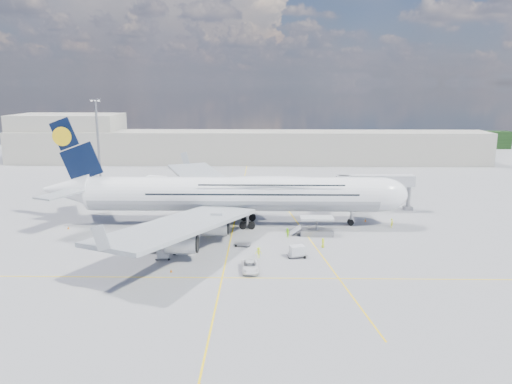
{
  "coord_description": "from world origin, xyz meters",
  "views": [
    {
      "loc": [
        6.61,
        -93.09,
        29.73
      ],
      "look_at": [
        4.8,
        8.0,
        7.62
      ],
      "focal_mm": 35.0,
      "sensor_mm": 36.0,
      "label": 1
    }
  ],
  "objects_px": {
    "airliner": "(235,193)",
    "cone_wing_right_outer": "(171,271)",
    "dolly_row_b": "(157,247)",
    "catering_truck_inner": "(222,192)",
    "crew_tug": "(259,253)",
    "cone_wing_left_outer": "(167,197)",
    "dolly_row_a": "(163,254)",
    "cone_wing_right_inner": "(191,242)",
    "dolly_nose_near": "(242,244)",
    "baggage_tug": "(181,249)",
    "catering_truck_outer": "(159,185)",
    "cone_tail": "(68,228)",
    "dolly_back": "(151,246)",
    "cone_wing_left_inner": "(202,210)",
    "crew_nose": "(392,223)",
    "service_van": "(250,267)",
    "dolly_row_c": "(192,247)",
    "cone_nose": "(365,220)",
    "crew_van": "(323,243)",
    "jet_bridge": "(364,184)",
    "light_mast": "(98,144)",
    "crew_wing": "(143,230)",
    "cargo_loader": "(316,229)"
  },
  "relations": [
    {
      "from": "dolly_back",
      "to": "cone_nose",
      "type": "relative_size",
      "value": 5.75
    },
    {
      "from": "dolly_row_b",
      "to": "catering_truck_inner",
      "type": "distance_m",
      "value": 43.55
    },
    {
      "from": "catering_truck_inner",
      "to": "service_van",
      "type": "xyz_separation_m",
      "value": [
        8.9,
        -51.89,
        -1.05
      ]
    },
    {
      "from": "dolly_back",
      "to": "cone_wing_right_inner",
      "type": "distance_m",
      "value": 7.66
    },
    {
      "from": "dolly_row_b",
      "to": "catering_truck_inner",
      "type": "height_order",
      "value": "catering_truck_inner"
    },
    {
      "from": "cargo_loader",
      "to": "dolly_row_b",
      "type": "xyz_separation_m",
      "value": [
        -29.49,
        -10.95,
        -0.34
      ]
    },
    {
      "from": "dolly_row_c",
      "to": "airliner",
      "type": "bearing_deg",
      "value": 48.53
    },
    {
      "from": "catering_truck_outer",
      "to": "cone_wing_left_outer",
      "type": "distance_m",
      "value": 8.35
    },
    {
      "from": "catering_truck_outer",
      "to": "cone_tail",
      "type": "distance_m",
      "value": 37.49
    },
    {
      "from": "dolly_row_c",
      "to": "baggage_tug",
      "type": "xyz_separation_m",
      "value": [
        -1.48,
        -2.87,
        0.57
      ]
    },
    {
      "from": "crew_van",
      "to": "cone_nose",
      "type": "bearing_deg",
      "value": -38.3
    },
    {
      "from": "dolly_row_a",
      "to": "cone_wing_right_outer",
      "type": "xyz_separation_m",
      "value": [
        2.47,
        -5.95,
        -0.68
      ]
    },
    {
      "from": "airliner",
      "to": "crew_tug",
      "type": "relative_size",
      "value": 41.52
    },
    {
      "from": "dolly_row_a",
      "to": "cone_wing_right_inner",
      "type": "distance_m",
      "value": 9.76
    },
    {
      "from": "baggage_tug",
      "to": "crew_van",
      "type": "relative_size",
      "value": 1.88
    },
    {
      "from": "jet_bridge",
      "to": "dolly_back",
      "type": "height_order",
      "value": "jet_bridge"
    },
    {
      "from": "dolly_row_b",
      "to": "baggage_tug",
      "type": "bearing_deg",
      "value": -27.96
    },
    {
      "from": "crew_wing",
      "to": "airliner",
      "type": "bearing_deg",
      "value": -34.56
    },
    {
      "from": "jet_bridge",
      "to": "cargo_loader",
      "type": "bearing_deg",
      "value": -125.75
    },
    {
      "from": "cone_wing_left_outer",
      "to": "cone_wing_right_outer",
      "type": "height_order",
      "value": "cone_wing_left_outer"
    },
    {
      "from": "dolly_back",
      "to": "baggage_tug",
      "type": "relative_size",
      "value": 0.98
    },
    {
      "from": "catering_truck_inner",
      "to": "cone_wing_right_inner",
      "type": "relative_size",
      "value": 12.49
    },
    {
      "from": "light_mast",
      "to": "crew_nose",
      "type": "distance_m",
      "value": 82.96
    },
    {
      "from": "crew_tug",
      "to": "cone_wing_left_inner",
      "type": "xyz_separation_m",
      "value": [
        -13.9,
        32.41,
        -0.71
      ]
    },
    {
      "from": "light_mast",
      "to": "dolly_back",
      "type": "distance_m",
      "value": 58.45
    },
    {
      "from": "cargo_loader",
      "to": "dolly_back",
      "type": "height_order",
      "value": "cargo_loader"
    },
    {
      "from": "service_van",
      "to": "cone_nose",
      "type": "bearing_deg",
      "value": 46.59
    },
    {
      "from": "airliner",
      "to": "cone_wing_left_outer",
      "type": "height_order",
      "value": "airliner"
    },
    {
      "from": "dolly_row_a",
      "to": "dolly_back",
      "type": "bearing_deg",
      "value": 115.08
    },
    {
      "from": "airliner",
      "to": "cone_wing_right_outer",
      "type": "height_order",
      "value": "airliner"
    },
    {
      "from": "dolly_nose_near",
      "to": "crew_nose",
      "type": "height_order",
      "value": "crew_nose"
    },
    {
      "from": "dolly_nose_near",
      "to": "baggage_tug",
      "type": "xyz_separation_m",
      "value": [
        -10.65,
        -4.63,
        0.54
      ]
    },
    {
      "from": "catering_truck_inner",
      "to": "cone_tail",
      "type": "xyz_separation_m",
      "value": [
        -29.7,
        -28.72,
        -1.55
      ]
    },
    {
      "from": "airliner",
      "to": "crew_tug",
      "type": "height_order",
      "value": "airliner"
    },
    {
      "from": "dolly_row_c",
      "to": "catering_truck_inner",
      "type": "distance_m",
      "value": 40.98
    },
    {
      "from": "crew_tug",
      "to": "cone_nose",
      "type": "height_order",
      "value": "crew_tug"
    },
    {
      "from": "jet_bridge",
      "to": "catering_truck_inner",
      "type": "distance_m",
      "value": 37.42
    },
    {
      "from": "catering_truck_inner",
      "to": "cone_wing_left_inner",
      "type": "relative_size",
      "value": 12.98
    },
    {
      "from": "dolly_nose_near",
      "to": "dolly_row_b",
      "type": "bearing_deg",
      "value": -149.8
    },
    {
      "from": "dolly_back",
      "to": "dolly_row_b",
      "type": "bearing_deg",
      "value": -71.21
    },
    {
      "from": "catering_truck_outer",
      "to": "service_van",
      "type": "relative_size",
      "value": 1.47
    },
    {
      "from": "dolly_back",
      "to": "dolly_nose_near",
      "type": "xyz_separation_m",
      "value": [
        16.86,
        1.54,
        -0.0
      ]
    },
    {
      "from": "crew_wing",
      "to": "dolly_nose_near",
      "type": "bearing_deg",
      "value": -75.81
    },
    {
      "from": "crew_tug",
      "to": "cone_wing_left_outer",
      "type": "xyz_separation_m",
      "value": [
        -24.66,
        45.08,
        -0.65
      ]
    },
    {
      "from": "crew_van",
      "to": "cone_wing_right_outer",
      "type": "distance_m",
      "value": 28.78
    },
    {
      "from": "light_mast",
      "to": "baggage_tug",
      "type": "bearing_deg",
      "value": -59.51
    },
    {
      "from": "catering_truck_outer",
      "to": "cone_tail",
      "type": "xyz_separation_m",
      "value": [
        -11.64,
        -35.58,
        -1.85
      ]
    },
    {
      "from": "cone_wing_left_inner",
      "to": "cone_tail",
      "type": "height_order",
      "value": "cone_tail"
    },
    {
      "from": "dolly_row_a",
      "to": "cone_tail",
      "type": "height_order",
      "value": "dolly_row_a"
    },
    {
      "from": "dolly_nose_near",
      "to": "cone_wing_left_outer",
      "type": "distance_m",
      "value": 44.28
    }
  ]
}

